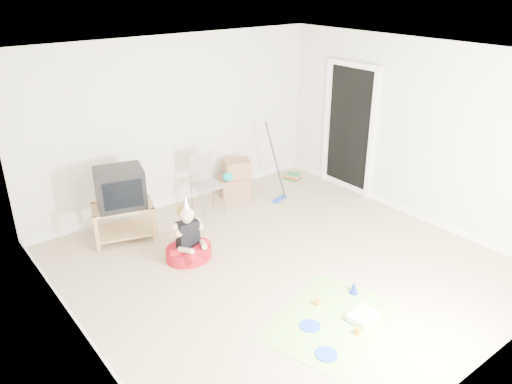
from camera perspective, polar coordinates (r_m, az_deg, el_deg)
ground at (r=6.41m, az=2.94°, el=-8.30°), size 5.00×5.00×0.00m
doorway_recess at (r=8.39m, az=10.66°, el=6.94°), size 0.02×0.90×2.05m
tv_stand at (r=7.09m, az=-14.86°, el=-3.04°), size 0.93×0.74×0.51m
crt_tv at (r=6.89m, az=-15.27°, el=0.49°), size 0.73×0.66×0.53m
folding_chair at (r=7.59m, az=-5.56°, el=0.78°), size 0.44×0.42×0.92m
cardboard_boxes at (r=8.22m, az=-2.35°, el=1.52°), size 0.59×0.51×0.60m
floor_mop at (r=8.03m, az=2.71°, el=0.76°), size 0.33×0.40×1.23m
book_pile at (r=8.96m, az=4.19°, el=1.82°), size 0.28×0.31×0.12m
seated_woman at (r=6.50m, az=-7.72°, el=-6.06°), size 0.62×0.62×0.88m
party_mat at (r=5.56m, az=8.39°, el=-14.26°), size 1.69×1.43×0.01m
birthday_cake at (r=5.59m, az=12.11°, el=-13.79°), size 0.32×0.27×0.15m
blue_plate_near at (r=5.44m, az=6.22°, el=-14.98°), size 0.28×0.28×0.01m
blue_plate_far at (r=5.13m, az=8.04°, el=-17.87°), size 0.24×0.24×0.01m
orange_cup_near at (r=5.73m, az=7.07°, el=-12.37°), size 0.07×0.07×0.07m
orange_cup_far at (r=5.40m, az=11.58°, el=-15.28°), size 0.09×0.09×0.07m
blue_party_hat at (r=5.95m, az=11.13°, el=-10.64°), size 0.12×0.12×0.15m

